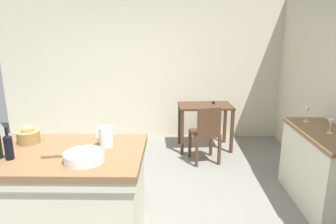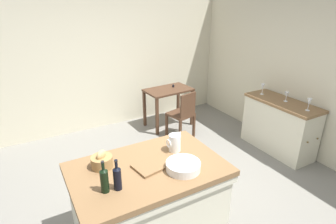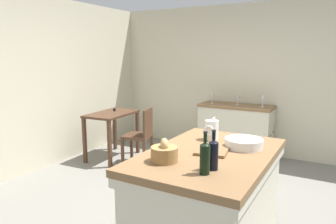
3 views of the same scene
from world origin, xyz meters
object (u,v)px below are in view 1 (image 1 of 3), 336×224
Objects in this scene: pitcher at (106,136)px; writing_desk at (205,112)px; cutting_board at (63,151)px; wine_bottle_dark at (9,146)px; island_table at (65,192)px; bread_basket at (28,136)px; wine_glass_middle at (307,112)px; wine_glass_left at (331,124)px; wash_bowl at (84,157)px; wooden_chair at (206,132)px; side_cabinet at (321,169)px.

writing_desk is at bearing 62.10° from pitcher.
cutting_board is 0.44m from wine_bottle_dark.
bread_basket is (-0.39, 0.22, 0.49)m from island_table.
cutting_board is at bearing -122.88° from writing_desk.
pitcher is at bearing -5.56° from bread_basket.
wine_glass_middle reaches higher than writing_desk.
wine_glass_left is at bearing -80.94° from wine_glass_middle.
bread_basket reaches higher than writing_desk.
wash_bowl is 1.59× the size of bread_basket.
writing_desk is at bearing 123.39° from wine_glass_left.
bread_basket is 0.66× the size of cutting_board.
writing_desk is 2.77× the size of wash_bowl.
wooden_chair is 2.40m from wash_bowl.
wine_glass_left is at bearing 12.91° from cutting_board.
side_cabinet is at bearing 12.97° from island_table.
wine_bottle_dark is at bearing -154.59° from island_table.
wine_glass_left is (1.18, -1.79, 0.35)m from writing_desk.
pitcher reaches higher than side_cabinet.
wooden_chair is 5.75× the size of wine_glass_left.
cutting_board is (0.03, -0.01, 0.43)m from island_table.
wooden_chair is at bearing 55.00° from pitcher.
pitcher is at bearing -117.90° from writing_desk.
side_cabinet is at bearing 7.50° from bread_basket.
wash_bowl reaches higher than island_table.
wine_bottle_dark reaches higher than wash_bowl.
side_cabinet is 6.72× the size of wine_glass_middle.
wine_glass_middle is at bearing 21.79° from cutting_board.
side_cabinet is 3.89× the size of cutting_board.
wooden_chair is 3.91× the size of pitcher.
pitcher is at bearing 23.14° from cutting_board.
side_cabinet is 5.86× the size of bread_basket.
wine_bottle_dark is at bearing -165.45° from side_cabinet.
wine_glass_middle is at bearing -32.31° from wooden_chair.
wine_glass_left reaches higher than cutting_board.
bread_basket reaches higher than wooden_chair.
wash_bowl is at bearing -37.01° from island_table.
wooden_chair is 2.82× the size of cutting_board.
writing_desk is 3.17× the size of wine_bottle_dark.
island_table is 5.13× the size of wine_bottle_dark.
wash_bowl is 1.82× the size of wine_glass_middle.
pitcher is 2.48m from wine_glass_middle.
wine_glass_left is (2.74, 0.63, 0.08)m from cutting_board.
side_cabinet is 7.92× the size of wine_glass_left.
island_table is 6.53× the size of pitcher.
wash_bowl is 0.32m from cutting_board.
wash_bowl is (-1.31, -2.61, 0.30)m from writing_desk.
wine_glass_middle is at bearing 21.57° from pitcher.
side_cabinet is at bearing 18.93° from wash_bowl.
bread_basket is 1.35× the size of wine_glass_left.
writing_desk is 2.94m from wash_bowl.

